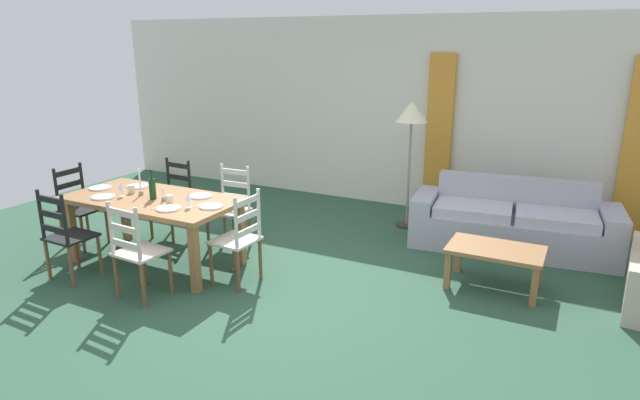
{
  "coord_description": "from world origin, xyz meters",
  "views": [
    {
      "loc": [
        2.71,
        -4.18,
        2.36
      ],
      "look_at": [
        0.25,
        0.65,
        0.75
      ],
      "focal_mm": 30.27,
      "sensor_mm": 36.0,
      "label": 1
    }
  ],
  "objects_px": {
    "dining_table": "(153,205)",
    "coffee_table": "(495,254)",
    "wine_glass_near_right": "(188,197)",
    "coffee_cup_secondary": "(132,189)",
    "dining_chair_near_left": "(66,235)",
    "dining_chair_far_right": "(231,207)",
    "wine_bottle": "(152,188)",
    "dining_chair_head_east": "(239,238)",
    "standing_lamp": "(412,119)",
    "coffee_cup_primary": "(170,199)",
    "wine_glass_near_left": "(121,187)",
    "dining_chair_far_left": "(173,199)",
    "dining_chair_near_right": "(137,251)",
    "couch": "(513,224)",
    "dining_chair_head_west": "(79,206)"
  },
  "relations": [
    {
      "from": "dining_table",
      "to": "coffee_table",
      "type": "height_order",
      "value": "dining_table"
    },
    {
      "from": "dining_table",
      "to": "wine_glass_near_right",
      "type": "height_order",
      "value": "wine_glass_near_right"
    },
    {
      "from": "wine_glass_near_right",
      "to": "coffee_cup_secondary",
      "type": "relative_size",
      "value": 1.79
    },
    {
      "from": "dining_chair_near_left",
      "to": "dining_chair_far_right",
      "type": "height_order",
      "value": "same"
    },
    {
      "from": "dining_table",
      "to": "wine_bottle",
      "type": "distance_m",
      "value": 0.22
    },
    {
      "from": "dining_chair_near_left",
      "to": "coffee_table",
      "type": "bearing_deg",
      "value": 24.38
    },
    {
      "from": "dining_chair_head_east",
      "to": "standing_lamp",
      "type": "bearing_deg",
      "value": 68.91
    },
    {
      "from": "wine_bottle",
      "to": "coffee_table",
      "type": "bearing_deg",
      "value": 17.73
    },
    {
      "from": "dining_table",
      "to": "dining_chair_head_east",
      "type": "bearing_deg",
      "value": -0.69
    },
    {
      "from": "coffee_cup_primary",
      "to": "coffee_table",
      "type": "distance_m",
      "value": 3.31
    },
    {
      "from": "dining_chair_near_left",
      "to": "wine_bottle",
      "type": "relative_size",
      "value": 3.04
    },
    {
      "from": "wine_glass_near_left",
      "to": "standing_lamp",
      "type": "bearing_deg",
      "value": 47.17
    },
    {
      "from": "dining_chair_far_left",
      "to": "wine_glass_near_right",
      "type": "distance_m",
      "value": 1.4
    },
    {
      "from": "dining_chair_far_left",
      "to": "dining_chair_head_east",
      "type": "distance_m",
      "value": 1.72
    },
    {
      "from": "wine_bottle",
      "to": "dining_chair_head_east",
      "type": "bearing_deg",
      "value": 1.58
    },
    {
      "from": "wine_glass_near_right",
      "to": "dining_chair_near_left",
      "type": "bearing_deg",
      "value": -150.35
    },
    {
      "from": "dining_chair_near_right",
      "to": "wine_glass_near_right",
      "type": "xyz_separation_m",
      "value": [
        0.14,
        0.6,
        0.38
      ]
    },
    {
      "from": "dining_chair_near_left",
      "to": "dining_chair_head_east",
      "type": "distance_m",
      "value": 1.75
    },
    {
      "from": "dining_chair_head_east",
      "to": "standing_lamp",
      "type": "distance_m",
      "value": 2.78
    },
    {
      "from": "dining_table",
      "to": "dining_chair_near_right",
      "type": "height_order",
      "value": "dining_chair_near_right"
    },
    {
      "from": "dining_chair_far_right",
      "to": "wine_glass_near_left",
      "type": "relative_size",
      "value": 5.96
    },
    {
      "from": "coffee_cup_primary",
      "to": "coffee_cup_secondary",
      "type": "height_order",
      "value": "same"
    },
    {
      "from": "dining_chair_far_left",
      "to": "coffee_cup_secondary",
      "type": "bearing_deg",
      "value": -82.87
    },
    {
      "from": "dining_table",
      "to": "dining_chair_near_right",
      "type": "xyz_separation_m",
      "value": [
        0.46,
        -0.72,
        -0.19
      ]
    },
    {
      "from": "dining_table",
      "to": "dining_chair_head_east",
      "type": "xyz_separation_m",
      "value": [
        1.12,
        -0.01,
        -0.19
      ]
    },
    {
      "from": "dining_table",
      "to": "dining_chair_far_right",
      "type": "bearing_deg",
      "value": 61.43
    },
    {
      "from": "dining_chair_head_east",
      "to": "couch",
      "type": "relative_size",
      "value": 0.41
    },
    {
      "from": "dining_chair_head_west",
      "to": "coffee_cup_secondary",
      "type": "distance_m",
      "value": 0.92
    },
    {
      "from": "wine_glass_near_left",
      "to": "couch",
      "type": "xyz_separation_m",
      "value": [
        3.71,
        2.37,
        -0.57
      ]
    },
    {
      "from": "wine_glass_near_left",
      "to": "coffee_cup_secondary",
      "type": "bearing_deg",
      "value": 96.09
    },
    {
      "from": "dining_chair_far_right",
      "to": "dining_table",
      "type": "bearing_deg",
      "value": -118.57
    },
    {
      "from": "coffee_cup_secondary",
      "to": "coffee_table",
      "type": "distance_m",
      "value": 3.89
    },
    {
      "from": "dining_chair_near_left",
      "to": "wine_bottle",
      "type": "distance_m",
      "value": 0.96
    },
    {
      "from": "dining_chair_near_right",
      "to": "wine_glass_near_right",
      "type": "height_order",
      "value": "dining_chair_near_right"
    },
    {
      "from": "dining_chair_far_right",
      "to": "wine_glass_near_left",
      "type": "bearing_deg",
      "value": -128.96
    },
    {
      "from": "coffee_table",
      "to": "dining_chair_near_right",
      "type": "bearing_deg",
      "value": -149.34
    },
    {
      "from": "dining_table",
      "to": "wine_bottle",
      "type": "xyz_separation_m",
      "value": [
        0.05,
        -0.04,
        0.2
      ]
    },
    {
      "from": "wine_glass_near_right",
      "to": "coffee_cup_primary",
      "type": "distance_m",
      "value": 0.28
    },
    {
      "from": "standing_lamp",
      "to": "dining_chair_near_left",
      "type": "bearing_deg",
      "value": -128.77
    },
    {
      "from": "dining_chair_far_left",
      "to": "dining_chair_far_right",
      "type": "distance_m",
      "value": 0.85
    },
    {
      "from": "coffee_cup_secondary",
      "to": "standing_lamp",
      "type": "distance_m",
      "value": 3.44
    },
    {
      "from": "dining_chair_far_right",
      "to": "wine_bottle",
      "type": "bearing_deg",
      "value": -114.37
    },
    {
      "from": "dining_chair_head_east",
      "to": "couch",
      "type": "xyz_separation_m",
      "value": [
        2.28,
        2.26,
        -0.19
      ]
    },
    {
      "from": "dining_chair_head_west",
      "to": "wine_bottle",
      "type": "xyz_separation_m",
      "value": [
        1.24,
        -0.06,
        0.39
      ]
    },
    {
      "from": "dining_chair_near_right",
      "to": "dining_chair_head_east",
      "type": "xyz_separation_m",
      "value": [
        0.66,
        0.7,
        0.0
      ]
    },
    {
      "from": "dining_chair_near_right",
      "to": "couch",
      "type": "bearing_deg",
      "value": 45.2
    },
    {
      "from": "dining_chair_far_right",
      "to": "couch",
      "type": "bearing_deg",
      "value": 26.08
    },
    {
      "from": "dining_chair_near_right",
      "to": "standing_lamp",
      "type": "xyz_separation_m",
      "value": [
        1.6,
        3.15,
        0.93
      ]
    },
    {
      "from": "dining_table",
      "to": "dining_chair_head_west",
      "type": "distance_m",
      "value": 1.21
    },
    {
      "from": "dining_chair_near_right",
      "to": "wine_bottle",
      "type": "xyz_separation_m",
      "value": [
        -0.41,
        0.68,
        0.39
      ]
    }
  ]
}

